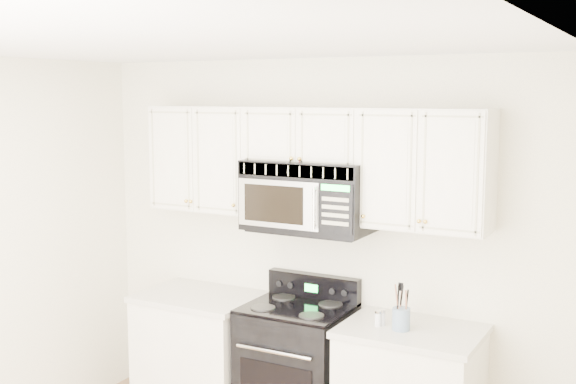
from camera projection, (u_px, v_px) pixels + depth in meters
The scene contains 8 objects.
room at pixel (162, 311), 3.54m from camera, with size 3.51×3.51×2.61m.
base_cabinet_left at pixel (201, 359), 5.29m from camera, with size 0.86×0.65×0.92m.
range at pixel (297, 370), 4.93m from camera, with size 0.69×0.63×1.10m.
upper_cabinets at pixel (308, 158), 4.83m from camera, with size 2.44×0.37×0.75m.
microwave at pixel (308, 196), 4.81m from camera, with size 0.85×0.47×0.47m.
utensil_crock at pixel (401, 318), 4.41m from camera, with size 0.11×0.11×0.29m.
shaker_salt at pixel (378, 318), 4.49m from camera, with size 0.04×0.04×0.10m.
shaker_pepper at pixel (382, 317), 4.51m from camera, with size 0.04×0.04×0.10m.
Camera 1 is at (2.18, -2.72, 2.36)m, focal length 45.00 mm.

